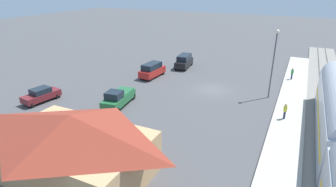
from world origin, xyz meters
name	(u,v)px	position (x,y,z in m)	size (l,w,h in m)	color
ground_plane	(213,90)	(0.00, 0.00, 0.00)	(200.00, 200.00, 0.00)	#4C4C4F
railway_track	(328,108)	(-14.00, 0.00, 0.09)	(4.80, 70.00, 0.30)	gray
platform	(292,101)	(-10.00, 0.00, 0.15)	(3.20, 46.00, 0.30)	#B7B2A8
station_building	(73,144)	(4.00, 22.00, 2.60)	(11.87, 7.82, 5.00)	tan
pedestrian_on_platform	(292,73)	(-9.39, -8.50, 1.28)	(0.36, 0.36, 1.71)	#23284C
pedestrian_waiting_far	(285,110)	(-9.55, 5.79, 1.28)	(0.36, 0.36, 1.71)	#23284C
sedan_maroon	(41,95)	(17.84, 13.16, 0.88)	(2.46, 4.71, 1.74)	maroon
suv_red	(152,70)	(10.19, -1.19, 1.15)	(2.27, 5.02, 2.22)	red
pickup_green	(118,98)	(8.53, 10.11, 1.03)	(2.68, 5.62, 2.14)	#236638
suv_black	(184,61)	(7.76, -8.15, 1.15)	(2.45, 5.07, 2.22)	black
light_pole_near_platform	(274,57)	(-7.20, -0.39, 5.33)	(0.44, 0.44, 8.59)	#515156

